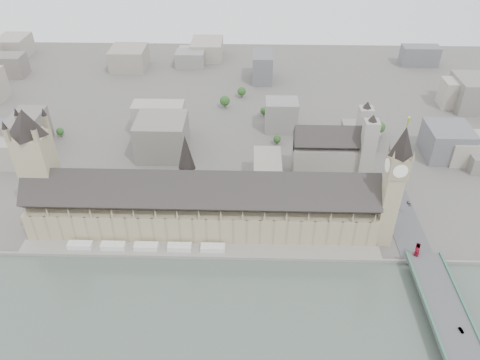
{
  "coord_description": "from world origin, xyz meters",
  "views": [
    {
      "loc": [
        37.27,
        -261.14,
        246.79
      ],
      "look_at": [
        28.93,
        42.17,
        31.4
      ],
      "focal_mm": 35.0,
      "sensor_mm": 36.0,
      "label": 1
    }
  ],
  "objects_px": {
    "elizabeth_tower": "(395,180)",
    "palace_of_westminster": "(202,205)",
    "car_approach": "(409,204)",
    "victoria_tower": "(37,163)",
    "car_silver": "(461,330)",
    "westminster_bridge": "(457,345)",
    "red_bus_north": "(417,250)",
    "westminster_abbey": "(333,153)"
  },
  "relations": [
    {
      "from": "elizabeth_tower",
      "to": "palace_of_westminster",
      "type": "bearing_deg",
      "value": 175.15
    },
    {
      "from": "car_approach",
      "to": "victoria_tower",
      "type": "bearing_deg",
      "value": 171.34
    },
    {
      "from": "palace_of_westminster",
      "to": "victoria_tower",
      "type": "distance_m",
      "value": 126.41
    },
    {
      "from": "car_silver",
      "to": "westminster_bridge",
      "type": "bearing_deg",
      "value": -130.25
    },
    {
      "from": "palace_of_westminster",
      "to": "red_bus_north",
      "type": "height_order",
      "value": "palace_of_westminster"
    },
    {
      "from": "westminster_abbey",
      "to": "palace_of_westminster",
      "type": "bearing_deg",
      "value": -145.83
    },
    {
      "from": "westminster_bridge",
      "to": "red_bus_north",
      "type": "height_order",
      "value": "red_bus_north"
    },
    {
      "from": "palace_of_westminster",
      "to": "red_bus_north",
      "type": "xyz_separation_m",
      "value": [
        157.95,
        -32.94,
        -10.77
      ]
    },
    {
      "from": "elizabeth_tower",
      "to": "car_approach",
      "type": "height_order",
      "value": "elizabeth_tower"
    },
    {
      "from": "car_silver",
      "to": "westminster_abbey",
      "type": "bearing_deg",
      "value": 93.66
    },
    {
      "from": "palace_of_westminster",
      "to": "westminster_bridge",
      "type": "relative_size",
      "value": 0.82
    },
    {
      "from": "red_bus_north",
      "to": "palace_of_westminster",
      "type": "bearing_deg",
      "value": -168.02
    },
    {
      "from": "elizabeth_tower",
      "to": "car_silver",
      "type": "height_order",
      "value": "elizabeth_tower"
    },
    {
      "from": "elizabeth_tower",
      "to": "car_approach",
      "type": "bearing_deg",
      "value": 49.11
    },
    {
      "from": "westminster_abbey",
      "to": "car_silver",
      "type": "height_order",
      "value": "westminster_abbey"
    },
    {
      "from": "victoria_tower",
      "to": "red_bus_north",
      "type": "distance_m",
      "value": 285.98
    },
    {
      "from": "palace_of_westminster",
      "to": "victoria_tower",
      "type": "height_order",
      "value": "victoria_tower"
    },
    {
      "from": "victoria_tower",
      "to": "westminster_bridge",
      "type": "bearing_deg",
      "value": -21.78
    },
    {
      "from": "westminster_abbey",
      "to": "car_silver",
      "type": "xyz_separation_m",
      "value": [
        54.27,
        -176.17,
        -14.13
      ]
    },
    {
      "from": "westminster_bridge",
      "to": "elizabeth_tower",
      "type": "bearing_deg",
      "value": 104.11
    },
    {
      "from": "palace_of_westminster",
      "to": "westminster_abbey",
      "type": "bearing_deg",
      "value": 34.17
    },
    {
      "from": "westminster_bridge",
      "to": "car_silver",
      "type": "distance_m",
      "value": 9.18
    },
    {
      "from": "car_silver",
      "to": "victoria_tower",
      "type": "bearing_deg",
      "value": 146.08
    },
    {
      "from": "victoria_tower",
      "to": "westminster_abbey",
      "type": "xyz_separation_m",
      "value": [
        232.92,
        69.0,
        -30.12
      ]
    },
    {
      "from": "elizabeth_tower",
      "to": "red_bus_north",
      "type": "xyz_separation_m",
      "value": [
        19.95,
        -21.24,
        -46.16
      ]
    },
    {
      "from": "westminster_abbey",
      "to": "car_approach",
      "type": "distance_m",
      "value": 78.79
    },
    {
      "from": "palace_of_westminster",
      "to": "car_approach",
      "type": "xyz_separation_m",
      "value": [
        166.66,
        21.39,
        -11.64
      ]
    },
    {
      "from": "westminster_bridge",
      "to": "car_silver",
      "type": "relative_size",
      "value": 76.79
    },
    {
      "from": "victoria_tower",
      "to": "red_bus_north",
      "type": "height_order",
      "value": "victoria_tower"
    },
    {
      "from": "palace_of_westminster",
      "to": "elizabeth_tower",
      "type": "height_order",
      "value": "elizabeth_tower"
    },
    {
      "from": "red_bus_north",
      "to": "car_silver",
      "type": "xyz_separation_m",
      "value": [
        7.25,
        -67.92,
        -0.98
      ]
    },
    {
      "from": "westminster_bridge",
      "to": "car_approach",
      "type": "distance_m",
      "value": 128.81
    },
    {
      "from": "elizabeth_tower",
      "to": "victoria_tower",
      "type": "relative_size",
      "value": 1.07
    },
    {
      "from": "westminster_abbey",
      "to": "victoria_tower",
      "type": "bearing_deg",
      "value": -163.5
    },
    {
      "from": "westminster_abbey",
      "to": "car_silver",
      "type": "distance_m",
      "value": 184.88
    },
    {
      "from": "palace_of_westminster",
      "to": "westminster_abbey",
      "type": "xyz_separation_m",
      "value": [
        110.92,
        75.3,
        2.38
      ]
    },
    {
      "from": "victoria_tower",
      "to": "car_approach",
      "type": "xyz_separation_m",
      "value": [
        288.66,
        15.09,
        -44.14
      ]
    },
    {
      "from": "victoria_tower",
      "to": "car_silver",
      "type": "xyz_separation_m",
      "value": [
        287.2,
        -107.17,
        -44.26
      ]
    },
    {
      "from": "westminster_bridge",
      "to": "palace_of_westminster",
      "type": "bearing_deg",
      "value": 146.51
    },
    {
      "from": "palace_of_westminster",
      "to": "car_silver",
      "type": "height_order",
      "value": "palace_of_westminster"
    },
    {
      "from": "car_silver",
      "to": "car_approach",
      "type": "bearing_deg",
      "value": 75.86
    },
    {
      "from": "elizabeth_tower",
      "to": "victoria_tower",
      "type": "bearing_deg",
      "value": 176.04
    }
  ]
}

